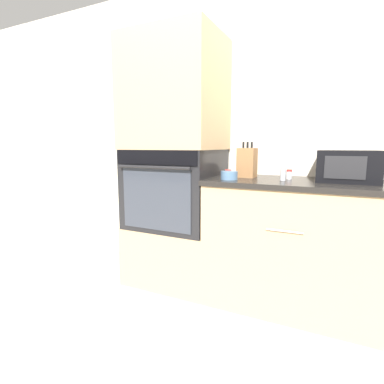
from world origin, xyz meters
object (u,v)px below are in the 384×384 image
Objects in this scene: microwave at (348,166)px; condiment_jar_far at (289,174)px; knife_block at (247,163)px; condiment_jar_mid at (283,174)px; condiment_jar_near at (228,174)px; bowl at (229,175)px; wall_oven at (175,188)px.

condiment_jar_far is at bearing -178.11° from microwave.
knife_block reaches higher than condiment_jar_far.
knife_block is 0.31m from condiment_jar_far.
condiment_jar_mid is at bearing -19.76° from knife_block.
bowl is at bearing -66.41° from condiment_jar_near.
condiment_jar_far is at bearing 30.00° from bowl.
condiment_jar_near is 0.92× the size of condiment_jar_far.
microwave reaches higher than wall_oven.
condiment_jar_mid is at bearing -163.31° from microwave.
bowl is at bearing -16.19° from wall_oven.
condiment_jar_far is at bearing 16.12° from condiment_jar_near.
wall_oven is 10.43× the size of condiment_jar_far.
condiment_jar_near is (-0.78, -0.13, -0.07)m from microwave.
knife_block is at bearing 72.39° from bowl.
knife_block reaches higher than wall_oven.
microwave is at bearing 1.45° from knife_block.
condiment_jar_near is at bearing -163.88° from condiment_jar_far.
bowl is 1.88× the size of condiment_jar_near.
knife_block is 0.18m from condiment_jar_near.
microwave is 3.96× the size of condiment_jar_mid.
bowl is 0.10m from condiment_jar_near.
microwave is 0.79m from condiment_jar_near.
knife_block is (-0.67, -0.02, 0.01)m from microwave.
wall_oven is 11.35× the size of condiment_jar_near.
microwave is 1.41× the size of knife_block.
condiment_jar_mid reaches higher than bowl.
knife_block is 3.87× the size of condiment_jar_far.
wall_oven reaches higher than condiment_jar_far.
wall_oven is at bearing 163.81° from bowl.
condiment_jar_mid is (0.35, 0.11, 0.02)m from bowl.
condiment_jar_mid is at bearing 2.06° from condiment_jar_near.
microwave is 5.93× the size of condiment_jar_near.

